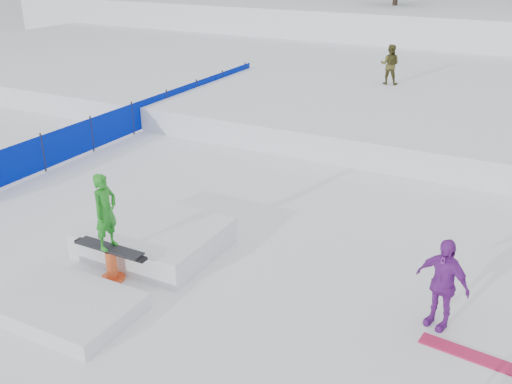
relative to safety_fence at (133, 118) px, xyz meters
The scene contains 8 objects.
ground 9.28m from the safety_fence, 45.44° to the right, with size 120.00×120.00×0.00m, color white.
snow_berm 24.29m from the safety_fence, 74.48° to the left, with size 60.00×14.00×2.40m, color white.
snow_midrise 11.43m from the safety_fence, 55.34° to the left, with size 50.00×18.00×0.80m, color white.
safety_fence is the anchor object (origin of this frame).
walker_olive 10.01m from the safety_fence, 51.00° to the left, with size 0.73×0.57×1.51m, color #42401A.
spectator_purple 12.45m from the safety_fence, 27.87° to the right, with size 0.93×0.39×1.58m, color purple.
loose_board_red 13.21m from the safety_fence, 28.83° to the right, with size 1.40×0.28×0.03m, color #B61B45.
jib_rail_feature 8.57m from the safety_fence, 51.09° to the right, with size 2.60×4.40×2.11m.
Camera 1 is at (5.50, -7.45, 5.73)m, focal length 40.00 mm.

